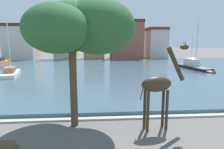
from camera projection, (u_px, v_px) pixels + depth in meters
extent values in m
cube|color=#3D5666|center=(93.00, 70.00, 32.38)|extent=(90.12, 40.14, 0.35)
cube|color=#ADA89E|center=(85.00, 119.00, 12.43)|extent=(90.12, 0.50, 0.12)
cylinder|color=#382B19|center=(163.00, 108.00, 11.29)|extent=(0.17, 0.17, 2.31)
cylinder|color=#382B19|center=(167.00, 110.00, 10.87)|extent=(0.17, 0.17, 2.31)
cylinder|color=#382B19|center=(145.00, 109.00, 11.01)|extent=(0.17, 0.17, 2.31)
cylinder|color=#382B19|center=(148.00, 112.00, 10.59)|extent=(0.17, 0.17, 2.31)
ellipsoid|color=#382B19|center=(157.00, 84.00, 10.69)|extent=(1.87, 0.96, 0.88)
cylinder|color=#382B19|center=(176.00, 64.00, 10.77)|extent=(1.23, 0.45, 1.97)
ellipsoid|color=#382B19|center=(184.00, 47.00, 10.73)|extent=(0.59, 0.38, 0.29)
cone|color=#382B19|center=(184.00, 43.00, 10.76)|extent=(0.06, 0.06, 0.17)
cone|color=#382B19|center=(185.00, 43.00, 10.62)|extent=(0.06, 0.06, 0.17)
cylinder|color=#382B19|center=(142.00, 91.00, 10.55)|extent=(0.25, 0.09, 0.93)
cube|color=gold|center=(191.00, 64.00, 41.52)|extent=(2.95, 6.24, 0.56)
ellipsoid|color=gold|center=(188.00, 62.00, 44.31)|extent=(2.05, 2.37, 0.53)
cube|color=#DFCD77|center=(192.00, 62.00, 41.47)|extent=(2.89, 6.12, 0.06)
cube|color=silver|center=(192.00, 60.00, 40.94)|extent=(1.68, 2.30, 0.93)
cylinder|color=silver|center=(192.00, 49.00, 41.42)|extent=(0.12, 0.12, 5.83)
cylinder|color=silver|center=(193.00, 58.00, 40.73)|extent=(0.46, 2.08, 0.08)
cube|color=black|center=(193.00, 69.00, 33.07)|extent=(2.96, 8.09, 0.77)
ellipsoid|color=black|center=(208.00, 72.00, 29.46)|extent=(2.07, 2.97, 0.74)
cube|color=slate|center=(193.00, 66.00, 33.00)|extent=(2.90, 7.93, 0.06)
cube|color=silver|center=(191.00, 62.00, 33.47)|extent=(1.70, 2.92, 1.18)
cylinder|color=silver|center=(197.00, 45.00, 31.81)|extent=(0.12, 0.12, 7.41)
cylinder|color=silver|center=(191.00, 61.00, 33.62)|extent=(0.46, 2.75, 0.08)
cube|color=white|center=(11.00, 75.00, 26.59)|extent=(3.21, 6.50, 0.79)
ellipsoid|color=white|center=(14.00, 72.00, 29.37)|extent=(2.06, 2.51, 0.75)
cube|color=silver|center=(11.00, 72.00, 26.52)|extent=(3.15, 6.37, 0.06)
cube|color=#9E7047|center=(10.00, 70.00, 26.01)|extent=(1.72, 2.42, 0.72)
cylinder|color=silver|center=(9.00, 48.00, 26.40)|extent=(0.12, 0.12, 6.68)
cylinder|color=silver|center=(9.00, 66.00, 25.78)|extent=(0.61, 2.15, 0.08)
cube|color=orange|center=(1.00, 63.00, 41.73)|extent=(2.14, 5.66, 0.75)
ellipsoid|color=orange|center=(6.00, 62.00, 44.29)|extent=(1.67, 2.06, 0.71)
cube|color=#E2A56E|center=(1.00, 61.00, 41.66)|extent=(2.10, 5.55, 0.06)
cube|color=#333338|center=(0.00, 59.00, 41.18)|extent=(1.34, 2.03, 0.87)
cylinder|color=silver|center=(1.00, 49.00, 41.61)|extent=(0.12, 0.12, 5.47)
cylinder|color=silver|center=(0.00, 57.00, 40.97)|extent=(0.24, 1.94, 0.08)
cylinder|color=brown|center=(74.00, 89.00, 11.20)|extent=(0.42, 0.42, 4.48)
ellipsoid|color=#285B2D|center=(71.00, 22.00, 10.56)|extent=(2.97, 2.97, 2.23)
ellipsoid|color=#285B2D|center=(98.00, 27.00, 11.05)|extent=(4.27, 4.27, 3.20)
ellipsoid|color=#285B2D|center=(66.00, 29.00, 11.84)|extent=(3.87, 3.87, 2.90)
ellipsoid|color=#285B2D|center=(56.00, 29.00, 9.35)|extent=(3.26, 3.26, 2.44)
cube|color=beige|center=(22.00, 44.00, 51.97)|extent=(7.79, 7.72, 8.70)
cube|color=#51281E|center=(21.00, 26.00, 51.17)|extent=(7.94, 7.87, 0.80)
cube|color=#C6B293|center=(65.00, 38.00, 53.96)|extent=(5.65, 6.83, 12.07)
cube|color=brown|center=(64.00, 14.00, 52.87)|extent=(5.76, 6.97, 0.80)
cube|color=tan|center=(94.00, 46.00, 55.17)|extent=(5.60, 6.40, 7.33)
cube|color=#42424C|center=(94.00, 32.00, 54.48)|extent=(5.71, 6.53, 0.80)
cube|color=#8E5142|center=(126.00, 41.00, 54.62)|extent=(8.65, 7.87, 10.01)
cube|color=#51281E|center=(126.00, 22.00, 53.71)|extent=(8.82, 8.03, 0.80)
cube|color=beige|center=(156.00, 45.00, 57.03)|extent=(5.24, 7.81, 8.14)
cube|color=brown|center=(156.00, 29.00, 56.28)|extent=(5.35, 7.97, 0.80)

